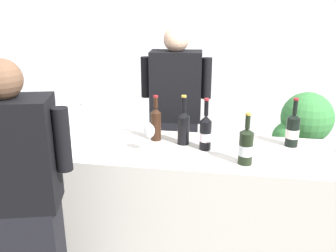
{
  "coord_description": "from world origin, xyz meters",
  "views": [
    {
      "loc": [
        0.41,
        -2.19,
        1.83
      ],
      "look_at": [
        0.04,
        0.0,
        1.08
      ],
      "focal_mm": 38.92,
      "sensor_mm": 36.0,
      "label": 1
    }
  ],
  "objects_px": {
    "person_server": "(176,131)",
    "person_guest": "(22,218)",
    "wine_bottle_4": "(183,126)",
    "wine_bottle_5": "(41,132)",
    "wine_bottle_0": "(293,130)",
    "ice_bucket": "(68,122)",
    "wine_bottle_1": "(246,146)",
    "wine_bottle_2": "(205,132)",
    "potted_shrub": "(301,132)",
    "wine_glass": "(149,132)",
    "wine_bottle_3": "(156,123)"
  },
  "relations": [
    {
      "from": "wine_bottle_2",
      "to": "potted_shrub",
      "type": "height_order",
      "value": "wine_bottle_2"
    },
    {
      "from": "wine_bottle_3",
      "to": "person_server",
      "type": "height_order",
      "value": "person_server"
    },
    {
      "from": "wine_bottle_4",
      "to": "wine_bottle_5",
      "type": "distance_m",
      "value": 0.92
    },
    {
      "from": "wine_bottle_1",
      "to": "wine_bottle_3",
      "type": "distance_m",
      "value": 0.67
    },
    {
      "from": "ice_bucket",
      "to": "wine_bottle_3",
      "type": "bearing_deg",
      "value": 7.79
    },
    {
      "from": "wine_glass",
      "to": "person_server",
      "type": "height_order",
      "value": "person_server"
    },
    {
      "from": "wine_bottle_1",
      "to": "wine_bottle_2",
      "type": "xyz_separation_m",
      "value": [
        -0.25,
        0.19,
        0.01
      ]
    },
    {
      "from": "person_guest",
      "to": "potted_shrub",
      "type": "height_order",
      "value": "person_guest"
    },
    {
      "from": "wine_glass",
      "to": "ice_bucket",
      "type": "height_order",
      "value": "ice_bucket"
    },
    {
      "from": "wine_bottle_0",
      "to": "wine_bottle_1",
      "type": "relative_size",
      "value": 1.05
    },
    {
      "from": "wine_bottle_2",
      "to": "wine_glass",
      "type": "bearing_deg",
      "value": -161.89
    },
    {
      "from": "wine_bottle_5",
      "to": "wine_bottle_4",
      "type": "bearing_deg",
      "value": 16.93
    },
    {
      "from": "wine_bottle_3",
      "to": "wine_bottle_4",
      "type": "height_order",
      "value": "wine_bottle_4"
    },
    {
      "from": "wine_bottle_0",
      "to": "ice_bucket",
      "type": "distance_m",
      "value": 1.52
    },
    {
      "from": "wine_bottle_0",
      "to": "wine_bottle_1",
      "type": "height_order",
      "value": "wine_bottle_0"
    },
    {
      "from": "person_server",
      "to": "person_guest",
      "type": "relative_size",
      "value": 1.04
    },
    {
      "from": "wine_glass",
      "to": "person_server",
      "type": "bearing_deg",
      "value": 86.03
    },
    {
      "from": "ice_bucket",
      "to": "potted_shrub",
      "type": "distance_m",
      "value": 2.1
    },
    {
      "from": "wine_bottle_5",
      "to": "potted_shrub",
      "type": "distance_m",
      "value": 2.29
    },
    {
      "from": "wine_glass",
      "to": "person_server",
      "type": "xyz_separation_m",
      "value": [
        0.05,
        0.77,
        -0.25
      ]
    },
    {
      "from": "wine_bottle_1",
      "to": "wine_glass",
      "type": "bearing_deg",
      "value": 172.78
    },
    {
      "from": "wine_bottle_0",
      "to": "person_server",
      "type": "bearing_deg",
      "value": 149.21
    },
    {
      "from": "wine_bottle_0",
      "to": "person_guest",
      "type": "distance_m",
      "value": 1.72
    },
    {
      "from": "wine_bottle_2",
      "to": "wine_bottle_3",
      "type": "height_order",
      "value": "wine_bottle_2"
    },
    {
      "from": "wine_bottle_4",
      "to": "ice_bucket",
      "type": "relative_size",
      "value": 1.41
    },
    {
      "from": "wine_bottle_5",
      "to": "ice_bucket",
      "type": "height_order",
      "value": "wine_bottle_5"
    },
    {
      "from": "wine_bottle_2",
      "to": "wine_bottle_4",
      "type": "bearing_deg",
      "value": 154.41
    },
    {
      "from": "wine_bottle_2",
      "to": "potted_shrub",
      "type": "distance_m",
      "value": 1.42
    },
    {
      "from": "wine_glass",
      "to": "potted_shrub",
      "type": "height_order",
      "value": "wine_glass"
    },
    {
      "from": "wine_bottle_3",
      "to": "wine_bottle_5",
      "type": "xyz_separation_m",
      "value": [
        -0.68,
        -0.31,
        0.0
      ]
    },
    {
      "from": "wine_bottle_0",
      "to": "wine_bottle_5",
      "type": "xyz_separation_m",
      "value": [
        -1.59,
        -0.35,
        0.01
      ]
    },
    {
      "from": "wine_bottle_4",
      "to": "potted_shrub",
      "type": "height_order",
      "value": "wine_bottle_4"
    },
    {
      "from": "wine_bottle_4",
      "to": "person_guest",
      "type": "height_order",
      "value": "person_guest"
    },
    {
      "from": "wine_bottle_0",
      "to": "person_guest",
      "type": "height_order",
      "value": "person_guest"
    },
    {
      "from": "wine_bottle_0",
      "to": "wine_bottle_2",
      "type": "relative_size",
      "value": 0.96
    },
    {
      "from": "wine_bottle_3",
      "to": "person_guest",
      "type": "bearing_deg",
      "value": -122.86
    },
    {
      "from": "person_server",
      "to": "wine_bottle_3",
      "type": "bearing_deg",
      "value": -96.06
    },
    {
      "from": "wine_bottle_4",
      "to": "person_server",
      "type": "xyz_separation_m",
      "value": [
        -0.14,
        0.59,
        -0.24
      ]
    },
    {
      "from": "wine_bottle_0",
      "to": "ice_bucket",
      "type": "height_order",
      "value": "wine_bottle_0"
    },
    {
      "from": "person_server",
      "to": "person_guest",
      "type": "height_order",
      "value": "person_server"
    },
    {
      "from": "ice_bucket",
      "to": "person_server",
      "type": "distance_m",
      "value": 0.94
    },
    {
      "from": "person_guest",
      "to": "wine_bottle_1",
      "type": "bearing_deg",
      "value": 25.26
    },
    {
      "from": "wine_bottle_3",
      "to": "wine_bottle_4",
      "type": "relative_size",
      "value": 0.94
    },
    {
      "from": "wine_bottle_5",
      "to": "person_server",
      "type": "bearing_deg",
      "value": 49.18
    },
    {
      "from": "wine_bottle_2",
      "to": "wine_bottle_5",
      "type": "bearing_deg",
      "value": -169.29
    },
    {
      "from": "potted_shrub",
      "to": "ice_bucket",
      "type": "bearing_deg",
      "value": -148.45
    },
    {
      "from": "wine_glass",
      "to": "person_server",
      "type": "relative_size",
      "value": 0.11
    },
    {
      "from": "wine_bottle_5",
      "to": "wine_bottle_2",
      "type": "bearing_deg",
      "value": 10.71
    },
    {
      "from": "ice_bucket",
      "to": "person_server",
      "type": "xyz_separation_m",
      "value": [
        0.66,
        0.63,
        -0.24
      ]
    },
    {
      "from": "wine_bottle_2",
      "to": "person_server",
      "type": "distance_m",
      "value": 0.76
    }
  ]
}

